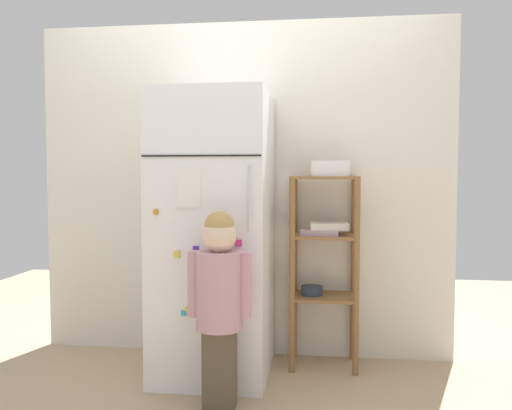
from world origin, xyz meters
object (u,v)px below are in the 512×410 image
fruit_bin (331,170)px  child_standing (219,290)px  refrigerator (214,235)px  pantry_shelf_unit (323,252)px

fruit_bin → child_standing: bearing=-130.8°
refrigerator → pantry_shelf_unit: bearing=16.0°
refrigerator → child_standing: bearing=-75.2°
pantry_shelf_unit → child_standing: bearing=-128.5°
child_standing → pantry_shelf_unit: size_ratio=0.85×
child_standing → fruit_bin: bearing=49.2°
refrigerator → fruit_bin: refrigerator is taller
refrigerator → child_standing: (0.12, -0.46, -0.22)m
refrigerator → fruit_bin: bearing=14.8°
child_standing → pantry_shelf_unit: pantry_shelf_unit is taller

